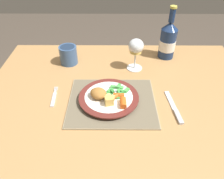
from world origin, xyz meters
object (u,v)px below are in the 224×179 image
(dinner_plate, at_px, (109,98))
(drinking_cup, at_px, (68,55))
(table_knife, at_px, (175,109))
(bottle, at_px, (168,40))
(fork, at_px, (54,98))
(wine_glass, at_px, (136,48))
(dining_table, at_px, (121,112))

(dinner_plate, xyz_separation_m, drinking_cup, (-0.20, 0.28, 0.03))
(dinner_plate, relative_size, table_knife, 1.28)
(table_knife, height_order, bottle, bottle)
(dinner_plate, xyz_separation_m, fork, (-0.22, 0.01, -0.01))
(wine_glass, relative_size, drinking_cup, 1.71)
(wine_glass, bearing_deg, dining_table, -108.28)
(dining_table, bearing_deg, fork, -174.62)
(dining_table, distance_m, fork, 0.29)
(dining_table, xyz_separation_m, bottle, (0.23, 0.31, 0.19))
(dining_table, bearing_deg, bottle, 52.93)
(table_knife, distance_m, wine_glass, 0.33)
(dining_table, height_order, wine_glass, wine_glass)
(table_knife, xyz_separation_m, wine_glass, (-0.13, 0.29, 0.10))
(wine_glass, distance_m, drinking_cup, 0.33)
(wine_glass, xyz_separation_m, bottle, (0.17, 0.11, -0.02))
(fork, xyz_separation_m, wine_glass, (0.34, 0.22, 0.11))
(dining_table, distance_m, bottle, 0.43)
(wine_glass, height_order, bottle, bottle)
(fork, distance_m, drinking_cup, 0.27)
(dinner_plate, xyz_separation_m, bottle, (0.29, 0.35, 0.07))
(bottle, height_order, drinking_cup, bottle)
(dining_table, height_order, dinner_plate, dinner_plate)
(table_knife, bearing_deg, bottle, 84.72)
(dining_table, distance_m, dinner_plate, 0.14)
(dining_table, bearing_deg, dinner_plate, -142.99)
(dining_table, bearing_deg, table_knife, -24.45)
(dinner_plate, bearing_deg, fork, 176.17)
(wine_glass, bearing_deg, table_knife, -65.35)
(fork, bearing_deg, table_knife, -7.69)
(fork, xyz_separation_m, bottle, (0.51, 0.33, 0.09))
(dining_table, bearing_deg, wine_glass, 71.72)
(dinner_plate, bearing_deg, dining_table, 37.01)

